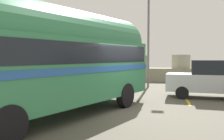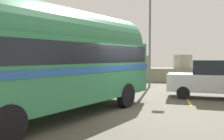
{
  "view_description": "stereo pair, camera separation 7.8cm",
  "coord_description": "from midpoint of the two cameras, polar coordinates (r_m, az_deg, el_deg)",
  "views": [
    {
      "loc": [
        1.66,
        -9.05,
        2.03
      ],
      "look_at": [
        0.18,
        -1.76,
        1.64
      ],
      "focal_mm": 39.05,
      "sensor_mm": 36.0,
      "label": 1
    },
    {
      "loc": [
        1.74,
        -9.03,
        2.03
      ],
      "look_at": [
        0.18,
        -1.76,
        1.64
      ],
      "focal_mm": 39.05,
      "sensor_mm": 36.0,
      "label": 2
    }
  ],
  "objects": [
    {
      "name": "breakwater",
      "position": [
        20.99,
        6.45,
        -0.5
      ],
      "size": [
        31.36,
        2.13,
        2.49
      ],
      "color": "gray",
      "rests_on": "ground"
    },
    {
      "name": "parked_car_nearest",
      "position": [
        12.86,
        22.6,
        -1.9
      ],
      "size": [
        4.24,
        2.09,
        1.86
      ],
      "rotation": [
        0.0,
        0.0,
        1.47
      ],
      "color": "black",
      "rests_on": "ground"
    },
    {
      "name": "vintage_coach",
      "position": [
        8.36,
        -12.27,
        3.11
      ],
      "size": [
        5.48,
        8.85,
        3.7
      ],
      "rotation": [
        0.0,
        0.0,
        -0.39
      ],
      "color": "black",
      "rests_on": "ground"
    },
    {
      "name": "ground",
      "position": [
        9.42,
        1.45,
        -9.35
      ],
      "size": [
        32.0,
        26.0,
        0.02
      ],
      "color": "#595549"
    },
    {
      "name": "lamp_post",
      "position": [
        16.52,
        9.43,
        8.31
      ],
      "size": [
        1.24,
        0.37,
        6.3
      ],
      "color": "#5B5B60",
      "rests_on": "ground"
    }
  ]
}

